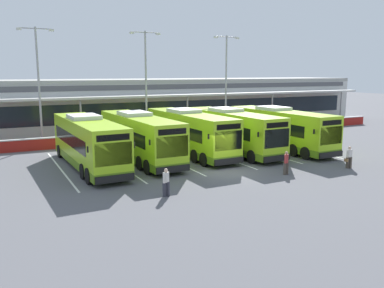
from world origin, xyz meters
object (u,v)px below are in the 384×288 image
coach_bus_centre (189,133)px  lamp_post_centre (146,78)px  coach_bus_leftmost (88,143)px  pedestrian_with_handbag (349,157)px  pedestrian_near_bin (286,162)px  lamp_post_east (226,77)px  coach_bus_right_centre (231,132)px  pedestrian_in_dark_coat (166,181)px  coach_bus_left_centre (139,138)px  coach_bus_rightmost (280,129)px  lamp_post_west (38,79)px

coach_bus_centre → lamp_post_centre: size_ratio=1.11×
coach_bus_leftmost → pedestrian_with_handbag: bearing=-27.9°
pedestrian_near_bin → lamp_post_east: size_ratio=0.15×
coach_bus_right_centre → pedestrian_in_dark_coat: bearing=-137.3°
coach_bus_left_centre → pedestrian_near_bin: size_ratio=7.54×
coach_bus_rightmost → lamp_post_west: 22.89m
pedestrian_with_handbag → pedestrian_in_dark_coat: size_ratio=1.00×
coach_bus_leftmost → pedestrian_with_handbag: coach_bus_leftmost is taller
coach_bus_rightmost → coach_bus_left_centre: bearing=174.9°
coach_bus_right_centre → coach_bus_rightmost: 4.71m
pedestrian_in_dark_coat → lamp_post_west: size_ratio=0.15×
coach_bus_leftmost → pedestrian_near_bin: size_ratio=7.54×
pedestrian_with_handbag → lamp_post_west: lamp_post_west is taller
pedestrian_near_bin → lamp_post_east: bearing=70.0°
coach_bus_left_centre → pedestrian_near_bin: coach_bus_left_centre is taller
lamp_post_west → coach_bus_right_centre: bearing=-37.9°
pedestrian_in_dark_coat → lamp_post_centre: size_ratio=0.15×
pedestrian_near_bin → lamp_post_centre: size_ratio=0.15×
coach_bus_leftmost → pedestrian_with_handbag: size_ratio=7.54×
coach_bus_left_centre → pedestrian_in_dark_coat: (-1.92, -9.82, -0.91)m
coach_bus_centre → lamp_post_centre: bearing=91.9°
lamp_post_east → coach_bus_right_centre: bearing=-119.1°
coach_bus_rightmost → pedestrian_with_handbag: (-0.37, -8.38, -0.93)m
coach_bus_leftmost → coach_bus_right_centre: size_ratio=1.00×
lamp_post_east → pedestrian_near_bin: bearing=-110.0°
coach_bus_left_centre → pedestrian_near_bin: bearing=-50.6°
lamp_post_west → lamp_post_centre: size_ratio=1.00×
coach_bus_rightmost → pedestrian_near_bin: 9.66m
coach_bus_centre → lamp_post_east: lamp_post_east is taller
lamp_post_west → lamp_post_east: (20.44, -0.20, 0.00)m
pedestrian_with_handbag → coach_bus_leftmost: bearing=152.1°
pedestrian_in_dark_coat → coach_bus_right_centre: bearing=42.7°
lamp_post_west → lamp_post_east: 20.44m
lamp_post_east → pedestrian_in_dark_coat: bearing=-128.7°
coach_bus_leftmost → coach_bus_centre: 8.80m
pedestrian_in_dark_coat → pedestrian_near_bin: bearing=5.5°
pedestrian_in_dark_coat → pedestrian_with_handbag: bearing=1.2°
coach_bus_left_centre → lamp_post_east: bearing=36.3°
coach_bus_left_centre → coach_bus_centre: same height
pedestrian_near_bin → lamp_post_centre: (-3.05, 18.68, 5.42)m
pedestrian_in_dark_coat → lamp_post_centre: bearing=72.4°
coach_bus_centre → pedestrian_near_bin: bearing=-73.7°
coach_bus_leftmost → lamp_post_west: lamp_post_west is taller
lamp_post_east → coach_bus_rightmost: bearing=-97.0°
coach_bus_right_centre → pedestrian_with_handbag: size_ratio=7.54×
coach_bus_centre → coach_bus_rightmost: (8.38, -1.55, 0.00)m
pedestrian_near_bin → lamp_post_west: lamp_post_west is taller
pedestrian_with_handbag → pedestrian_in_dark_coat: same height
coach_bus_left_centre → pedestrian_in_dark_coat: coach_bus_left_centre is taller
pedestrian_near_bin → pedestrian_in_dark_coat: bearing=-174.5°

